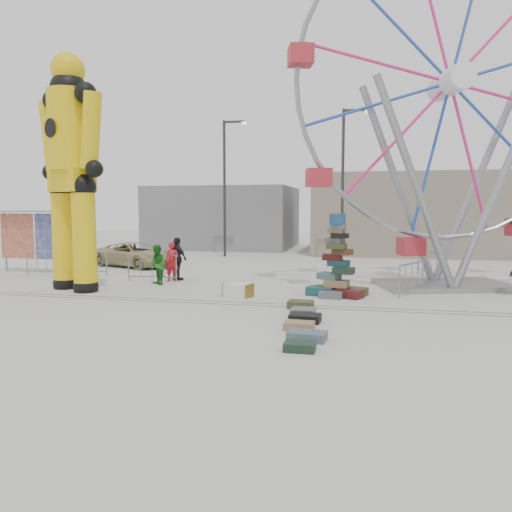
% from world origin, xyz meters
% --- Properties ---
extents(ground, '(90.00, 90.00, 0.00)m').
position_xyz_m(ground, '(0.00, 0.00, 0.00)').
color(ground, '#9E9E99').
rests_on(ground, ground).
extents(track_line_near, '(40.00, 0.04, 0.01)m').
position_xyz_m(track_line_near, '(0.00, 0.60, 0.00)').
color(track_line_near, '#47443F').
rests_on(track_line_near, ground).
extents(track_line_far, '(40.00, 0.04, 0.01)m').
position_xyz_m(track_line_far, '(0.00, 1.00, 0.00)').
color(track_line_far, '#47443F').
rests_on(track_line_far, ground).
extents(building_right, '(12.00, 8.00, 5.00)m').
position_xyz_m(building_right, '(7.00, 20.00, 2.50)').
color(building_right, gray).
rests_on(building_right, ground).
extents(building_left, '(10.00, 8.00, 4.40)m').
position_xyz_m(building_left, '(-6.00, 22.00, 2.20)').
color(building_left, gray).
rests_on(building_left, ground).
extents(lamp_post_right, '(1.41, 0.25, 8.00)m').
position_xyz_m(lamp_post_right, '(3.09, 13.00, 4.48)').
color(lamp_post_right, '#2D2D30').
rests_on(lamp_post_right, ground).
extents(lamp_post_left, '(1.41, 0.25, 8.00)m').
position_xyz_m(lamp_post_left, '(-3.91, 15.00, 4.48)').
color(lamp_post_left, '#2D2D30').
rests_on(lamp_post_left, ground).
extents(suitcase_tower, '(2.08, 1.73, 2.71)m').
position_xyz_m(suitcase_tower, '(3.34, 2.89, 0.76)').
color(suitcase_tower, '#1B4D53').
rests_on(suitcase_tower, ground).
extents(crash_test_dummy, '(3.25, 1.90, 8.41)m').
position_xyz_m(crash_test_dummy, '(-5.76, 2.00, 4.43)').
color(crash_test_dummy, black).
rests_on(crash_test_dummy, ground).
extents(ferris_wheel, '(10.72, 3.94, 12.92)m').
position_xyz_m(ferris_wheel, '(7.05, 5.44, 6.36)').
color(ferris_wheel, gray).
rests_on(ferris_wheel, ground).
extents(banner_scaffold, '(3.87, 0.86, 2.78)m').
position_xyz_m(banner_scaffold, '(-10.09, 5.74, 2.09)').
color(banner_scaffold, gray).
rests_on(banner_scaffold, ground).
extents(steamer_trunk, '(1.03, 0.78, 0.43)m').
position_xyz_m(steamer_trunk, '(0.19, 1.99, 0.21)').
color(steamer_trunk, silver).
rests_on(steamer_trunk, ground).
extents(row_case_0, '(0.74, 0.57, 0.22)m').
position_xyz_m(row_case_0, '(2.45, 0.53, 0.11)').
color(row_case_0, '#3D4321').
rests_on(row_case_0, ground).
extents(row_case_1, '(0.66, 0.59, 0.20)m').
position_xyz_m(row_case_1, '(2.63, -0.45, 0.10)').
color(row_case_1, slate).
rests_on(row_case_1, ground).
extents(row_case_2, '(0.81, 0.61, 0.20)m').
position_xyz_m(row_case_2, '(2.79, -1.20, 0.10)').
color(row_case_2, black).
rests_on(row_case_2, ground).
extents(row_case_3, '(0.72, 0.53, 0.19)m').
position_xyz_m(row_case_3, '(2.75, -2.04, 0.10)').
color(row_case_3, '#99754E').
rests_on(row_case_3, ground).
extents(row_case_4, '(0.89, 0.61, 0.20)m').
position_xyz_m(row_case_4, '(3.04, -2.96, 0.10)').
color(row_case_4, slate).
rests_on(row_case_4, ground).
extents(row_case_5, '(0.64, 0.48, 0.18)m').
position_xyz_m(row_case_5, '(2.99, -3.80, 0.09)').
color(row_case_5, '#1B3221').
rests_on(row_case_5, ground).
extents(barricade_dummy_a, '(2.00, 0.26, 1.10)m').
position_xyz_m(barricade_dummy_a, '(-9.16, 5.17, 0.55)').
color(barricade_dummy_a, gray).
rests_on(barricade_dummy_a, ground).
extents(barricade_dummy_b, '(1.99, 0.44, 1.10)m').
position_xyz_m(barricade_dummy_b, '(-7.53, 5.75, 0.55)').
color(barricade_dummy_b, gray).
rests_on(barricade_dummy_b, ground).
extents(barricade_dummy_c, '(2.00, 0.18, 1.10)m').
position_xyz_m(barricade_dummy_c, '(-3.99, 4.57, 0.55)').
color(barricade_dummy_c, gray).
rests_on(barricade_dummy_c, ground).
extents(barricade_wheel_front, '(0.98, 1.83, 1.10)m').
position_xyz_m(barricade_wheel_front, '(5.78, 3.62, 0.55)').
color(barricade_wheel_front, gray).
rests_on(barricade_wheel_front, ground).
extents(barricade_wheel_back, '(0.61, 1.96, 1.10)m').
position_xyz_m(barricade_wheel_back, '(6.84, 8.60, 0.55)').
color(barricade_wheel_back, gray).
rests_on(barricade_wheel_back, ground).
extents(pedestrian_red, '(0.60, 0.42, 1.56)m').
position_xyz_m(pedestrian_red, '(-3.24, 4.79, 0.78)').
color(pedestrian_red, red).
rests_on(pedestrian_red, ground).
extents(pedestrian_green, '(0.93, 0.93, 1.52)m').
position_xyz_m(pedestrian_green, '(-3.41, 3.75, 0.76)').
color(pedestrian_green, '#1B6D1B').
rests_on(pedestrian_green, ground).
extents(pedestrian_black, '(1.09, 0.85, 1.73)m').
position_xyz_m(pedestrian_black, '(-3.11, 5.05, 0.87)').
color(pedestrian_black, black).
rests_on(pedestrian_black, ground).
extents(parked_suv, '(4.73, 3.44, 1.20)m').
position_xyz_m(parked_suv, '(-6.89, 8.99, 0.60)').
color(parked_suv, tan).
rests_on(parked_suv, ground).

